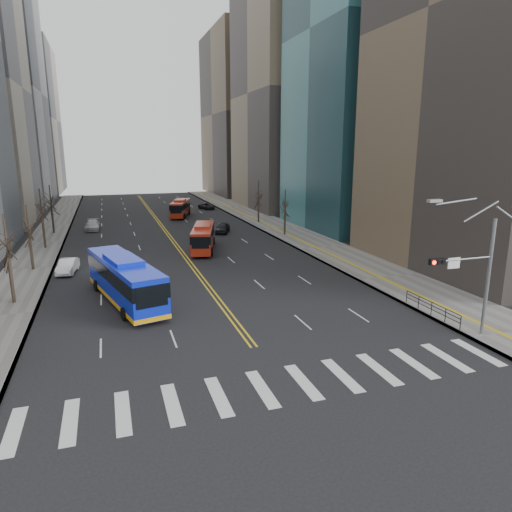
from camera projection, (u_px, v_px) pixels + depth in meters
ground at (283, 385)px, 24.41m from camera, size 220.00×220.00×0.00m
sidewalk_right at (282, 229)px, 71.30m from camera, size 7.00×130.00×0.15m
sidewalk_left at (45, 242)px, 60.97m from camera, size 5.00×130.00×0.15m
crosswalk at (283, 385)px, 24.41m from camera, size 26.70×4.00×0.01m
centerline at (161, 225)px, 75.24m from camera, size 0.55×100.00×0.01m
office_towers at (146, 82)px, 82.24m from camera, size 83.00×134.00×58.00m
signal_mast at (472, 268)px, 29.31m from camera, size 5.37×0.37×9.39m
pedestrian_railing at (432, 306)px, 34.11m from camera, size 0.06×6.06×1.02m
street_trees at (117, 214)px, 53.04m from camera, size 35.20×47.20×7.60m
blue_bus at (125, 278)px, 37.27m from camera, size 5.86×13.35×3.78m
red_bus_near at (203, 236)px, 56.25m from camera, size 4.95×10.41×3.25m
red_bus_far at (180, 207)px, 83.92m from camera, size 5.28×10.28×3.22m
car_white at (68, 266)px, 46.21m from camera, size 2.15×4.51×1.43m
car_dark_mid at (222, 228)px, 67.97m from camera, size 3.43×4.81×1.52m
car_silver at (92, 225)px, 70.34m from camera, size 2.30×5.29×1.51m
car_dark_far at (207, 206)px, 94.50m from camera, size 3.22×4.81×1.23m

